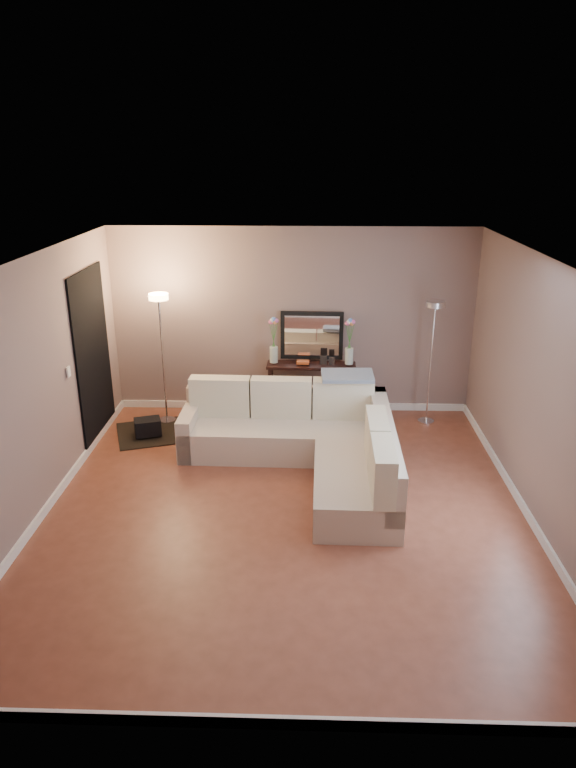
{
  "coord_description": "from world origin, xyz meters",
  "views": [
    {
      "loc": [
        0.21,
        -5.89,
        3.58
      ],
      "look_at": [
        0.0,
        0.8,
        1.1
      ],
      "focal_mm": 30.0,
      "sensor_mm": 36.0,
      "label": 1
    }
  ],
  "objects_px": {
    "sectional_sofa": "(310,441)",
    "console_table": "(305,386)",
    "floor_lamp_unlit": "(433,339)",
    "floor_lamp_lit": "(161,333)"
  },
  "relations": [
    {
      "from": "console_table",
      "to": "floor_lamp_lit",
      "type": "xyz_separation_m",
      "value": [
        -1.92,
        -0.3,
        0.84
      ]
    },
    {
      "from": "sectional_sofa",
      "to": "floor_lamp_unlit",
      "type": "distance_m",
      "value": 2.28
    },
    {
      "from": "sectional_sofa",
      "to": "console_table",
      "type": "bearing_deg",
      "value": 92.32
    },
    {
      "from": "console_table",
      "to": "floor_lamp_unlit",
      "type": "height_order",
      "value": "floor_lamp_unlit"
    },
    {
      "from": "floor_lamp_lit",
      "to": "floor_lamp_unlit",
      "type": "xyz_separation_m",
      "value": [
        3.59,
        0.08,
        -0.07
      ]
    },
    {
      "from": "sectional_sofa",
      "to": "floor_lamp_unlit",
      "type": "height_order",
      "value": "floor_lamp_unlit"
    },
    {
      "from": "sectional_sofa",
      "to": "floor_lamp_lit",
      "type": "bearing_deg",
      "value": 147.31
    },
    {
      "from": "sectional_sofa",
      "to": "console_table",
      "type": "distance_m",
      "value": 1.58
    },
    {
      "from": "floor_lamp_unlit",
      "to": "sectional_sofa",
      "type": "bearing_deg",
      "value": -140.0
    },
    {
      "from": "sectional_sofa",
      "to": "floor_lamp_unlit",
      "type": "bearing_deg",
      "value": 40.0
    }
  ]
}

